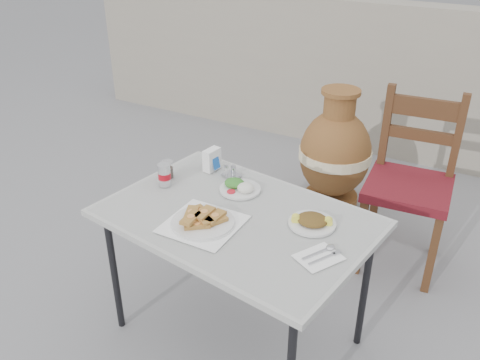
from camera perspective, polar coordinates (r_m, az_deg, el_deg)
The scene contains 13 objects.
ground at distance 2.48m, azimuth 2.61°, elevation -19.19°, with size 80.00×80.00×0.00m, color slate.
cafe_table at distance 2.18m, azimuth -0.38°, elevation -4.97°, with size 1.21×0.91×0.68m.
pide_plate at distance 2.08m, azimuth -4.20°, elevation -4.34°, with size 0.30×0.30×0.06m.
salad_rice_plate at distance 2.32m, azimuth -0.04°, elevation -0.77°, with size 0.19×0.19×0.05m.
salad_chopped_plate at distance 2.10m, azimuth 8.11°, elevation -4.60°, with size 0.20×0.20×0.04m.
soda_can at distance 2.37m, azimuth -8.49°, elevation 0.58°, with size 0.06×0.06×0.11m.
cola_glass at distance 2.45m, azimuth -8.14°, elevation 1.09°, with size 0.06×0.06×0.08m.
napkin_holder at distance 2.49m, azimuth -3.17°, elevation 2.31°, with size 0.07×0.10×0.11m.
condiment_caddy at distance 2.44m, azimuth -0.97°, elevation 0.83°, with size 0.09×0.08×0.06m.
cutlery_napkin at distance 1.93m, azimuth 9.08°, elevation -8.36°, with size 0.19×0.20×0.01m.
chair at distance 2.90m, azimuth 18.56°, elevation -0.16°, with size 0.47×0.47×0.99m.
terracotta_urn at distance 3.40m, azimuth 10.61°, elevation 2.83°, with size 0.48×0.48×0.83m.
back_wall at distance 4.25m, azimuth 18.61°, elevation 10.15°, with size 6.00×0.25×1.20m, color gray.
Camera 1 is at (0.73, -1.51, 1.83)m, focal length 38.00 mm.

